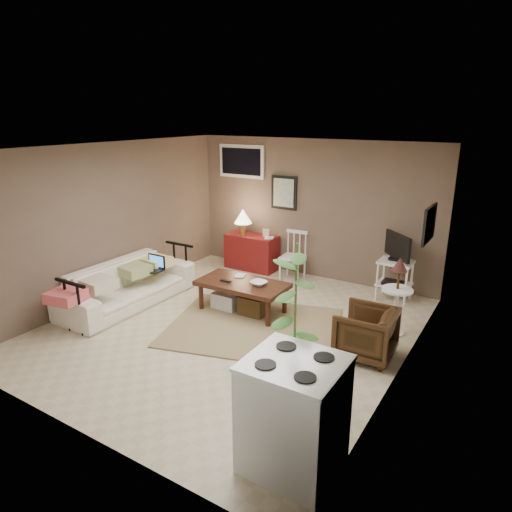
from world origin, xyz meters
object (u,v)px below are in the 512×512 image
Objects in this scene: coffee_table at (242,294)px; tv_stand at (396,266)px; sofa at (127,278)px; side_table at (398,287)px; armchair at (366,331)px; potted_plant at (295,317)px; stove at (294,415)px; spindle_chair at (293,257)px; red_console at (251,249)px.

coffee_table is 1.23× the size of tv_stand.
sofa is 2.05× the size of side_table.
sofa reaches higher than armchair.
armchair is (0.20, -1.91, -0.23)m from tv_stand.
potted_plant is (1.59, -1.45, 0.61)m from coffee_table.
stove reaches higher than armchair.
spindle_chair is 4.47m from stove.
red_console reaches higher than coffee_table.
coffee_table is 3.11m from stove.
sofa is 3.27× the size of armchair.
red_console is 1.32× the size of spindle_chair.
red_console is 1.05× the size of tv_stand.
coffee_table is at bearing -167.10° from side_table.
armchair is at bearing 72.55° from potted_plant.
spindle_chair is (0.93, -0.10, 0.01)m from red_console.
red_console is 1.69× the size of armchair.
tv_stand is at bearing 106.29° from side_table.
sofa is 4.10m from tv_stand.
red_console is 0.94m from spindle_chair.
spindle_chair is 0.86× the size of stove.
potted_plant is 1.07m from stove.
tv_stand is at bearing -176.43° from armchair.
tv_stand is 3.97m from stove.
spindle_chair is at bearing 151.31° from side_table.
potted_plant is at bearing -103.61° from sofa.
potted_plant is at bearing -51.46° from red_console.
tv_stand is 1.61× the size of armchair.
spindle_chair is 0.80× the size of tv_stand.
side_table is at bearing -22.40° from red_console.
tv_stand is 1.01× the size of side_table.
tv_stand is (1.76, 1.62, 0.29)m from coffee_table.
armchair is (1.97, -1.92, -0.07)m from spindle_chair.
spindle_chair is at bearing 117.47° from potted_plant.
coffee_table is at bearing -100.52° from armchair.
stove is at bearing -63.05° from potted_plant.
coffee_table is 2.24m from potted_plant.
tv_stand is 0.64× the size of potted_plant.
sofa is 2.50m from red_console.
armchair is 0.40× the size of potted_plant.
stove is at bearing -48.80° from coffee_table.
side_table is (2.10, 0.48, 0.38)m from coffee_table.
side_table is (3.04, -1.25, 0.27)m from red_console.
coffee_table is 1.34× the size of stove.
potted_plant reaches higher than coffee_table.
potted_plant reaches higher than tv_stand.
potted_plant is (-0.17, -3.07, 0.32)m from tv_stand.
potted_plant is 1.70× the size of stove.
tv_stand is at bearing 94.07° from stove.
stove is (0.09, -2.05, 0.16)m from armchair.
tv_stand reaches higher than armchair.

